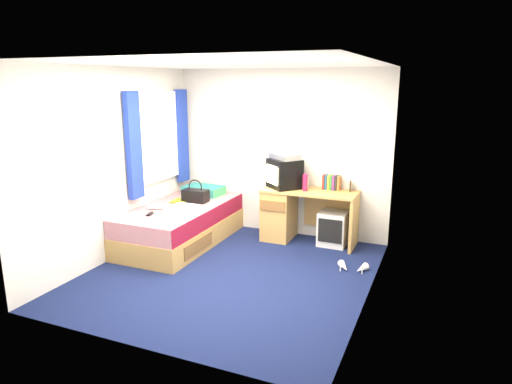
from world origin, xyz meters
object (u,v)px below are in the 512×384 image
at_px(bed, 181,224).
at_px(pillow, 204,190).
at_px(storage_cube, 333,228).
at_px(picture_frame, 350,186).
at_px(towel, 184,210).
at_px(white_heels, 353,268).
at_px(aerosol_can, 307,182).
at_px(handbag, 196,195).
at_px(colour_swatch_fan, 159,214).
at_px(vcr, 285,156).
at_px(desk, 291,212).
at_px(magazine, 180,201).
at_px(water_bottle, 155,207).
at_px(pink_water_bottle, 305,183).
at_px(remote_control, 150,214).
at_px(crt_tv, 284,174).

relative_size(bed, pillow, 3.42).
distance_m(storage_cube, picture_frame, 0.63).
bearing_deg(towel, bed, 128.73).
bearing_deg(white_heels, aerosol_can, 134.06).
xyz_separation_m(storage_cube, handbag, (-1.90, -0.49, 0.40)).
relative_size(bed, white_heels, 5.27).
relative_size(bed, aerosol_can, 11.54).
bearing_deg(colour_swatch_fan, vcr, 42.91).
bearing_deg(desk, colour_swatch_fan, -139.42).
bearing_deg(desk, picture_frame, 12.06).
relative_size(pillow, magazine, 2.09).
relative_size(vcr, handbag, 1.13).
bearing_deg(water_bottle, colour_swatch_fan, -43.48).
height_order(pink_water_bottle, remote_control, pink_water_bottle).
bearing_deg(desk, crt_tv, 179.77).
bearing_deg(handbag, storage_cube, 13.87).
relative_size(picture_frame, aerosol_can, 0.81).
relative_size(picture_frame, pink_water_bottle, 0.65).
height_order(desk, storage_cube, desk).
bearing_deg(magazine, desk, 19.84).
relative_size(crt_tv, picture_frame, 4.01).
relative_size(storage_cube, crt_tv, 0.85).
distance_m(pillow, water_bottle, 1.01).
relative_size(pink_water_bottle, handbag, 0.61).
height_order(pink_water_bottle, colour_swatch_fan, pink_water_bottle).
distance_m(handbag, magazine, 0.25).
bearing_deg(pillow, desk, 1.54).
height_order(aerosol_can, handbag, aerosol_can).
distance_m(crt_tv, picture_frame, 0.93).
height_order(bed, crt_tv, crt_tv).
bearing_deg(picture_frame, water_bottle, -164.24).
height_order(towel, magazine, towel).
height_order(storage_cube, remote_control, remote_control).
xyz_separation_m(crt_tv, handbag, (-1.17, -0.47, -0.32)).
xyz_separation_m(storage_cube, pink_water_bottle, (-0.40, -0.08, 0.62)).
xyz_separation_m(pink_water_bottle, water_bottle, (-1.80, -0.97, -0.28)).
height_order(pink_water_bottle, white_heels, pink_water_bottle).
height_order(bed, white_heels, bed).
height_order(towel, white_heels, towel).
xyz_separation_m(storage_cube, white_heels, (0.44, -0.81, -0.20)).
bearing_deg(white_heels, crt_tv, 145.51).
bearing_deg(aerosol_can, remote_control, -141.18).
bearing_deg(water_bottle, crt_tv, 35.18).
distance_m(crt_tv, magazine, 1.55).
relative_size(towel, colour_swatch_fan, 1.46).
xyz_separation_m(pillow, aerosol_can, (1.59, 0.13, 0.23)).
xyz_separation_m(handbag, white_heels, (2.33, -0.33, -0.60)).
relative_size(bed, picture_frame, 14.29).
bearing_deg(pillow, magazine, -101.68).
bearing_deg(storage_cube, aerosol_can, 170.83).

